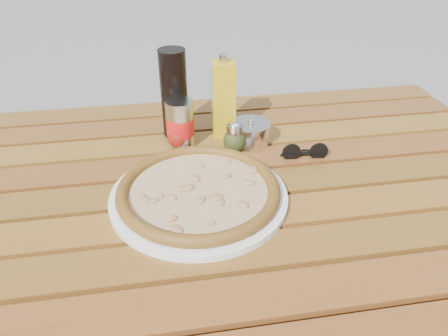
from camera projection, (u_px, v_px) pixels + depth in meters
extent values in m
cube|color=#3B1C0D|center=(6.00, 237.00, 1.39)|extent=(0.06, 0.06, 0.70)
cube|color=#371D0C|center=(383.00, 197.00, 1.56)|extent=(0.06, 0.06, 0.70)
cube|color=#361A0C|center=(225.00, 203.00, 0.96)|extent=(1.36, 0.86, 0.04)
cube|color=#55290F|center=(258.00, 302.00, 0.69)|extent=(1.40, 0.09, 0.03)
cube|color=#502D0E|center=(245.00, 257.00, 0.77)|extent=(1.40, 0.09, 0.03)
cube|color=#5A320F|center=(234.00, 220.00, 0.86)|extent=(1.40, 0.09, 0.03)
cube|color=#4F2D0D|center=(226.00, 190.00, 0.94)|extent=(1.40, 0.09, 0.03)
cube|color=#52280E|center=(218.00, 165.00, 1.03)|extent=(1.40, 0.09, 0.03)
cube|color=#59360F|center=(212.00, 144.00, 1.11)|extent=(1.40, 0.09, 0.03)
cube|color=#51290E|center=(207.00, 126.00, 1.19)|extent=(1.40, 0.09, 0.03)
cube|color=#512C0E|center=(202.00, 110.00, 1.28)|extent=(1.40, 0.09, 0.03)
cylinder|color=white|center=(199.00, 197.00, 0.89)|extent=(0.37, 0.37, 0.01)
cylinder|color=beige|center=(199.00, 192.00, 0.88)|extent=(0.35, 0.35, 0.01)
torus|color=black|center=(199.00, 190.00, 0.88)|extent=(0.37, 0.37, 0.03)
ellipsoid|color=#A32112|center=(179.00, 137.00, 1.05)|extent=(0.07, 0.07, 0.06)
cylinder|color=silver|center=(178.00, 125.00, 1.03)|extent=(0.05, 0.05, 0.02)
ellipsoid|color=silver|center=(178.00, 121.00, 1.03)|extent=(0.05, 0.05, 0.02)
ellipsoid|color=#3C441B|center=(235.00, 141.00, 1.03)|extent=(0.06, 0.06, 0.06)
cylinder|color=silver|center=(235.00, 128.00, 1.02)|extent=(0.04, 0.04, 0.02)
ellipsoid|color=silver|center=(235.00, 125.00, 1.01)|extent=(0.04, 0.04, 0.02)
cylinder|color=black|center=(174.00, 94.00, 1.07)|extent=(0.08, 0.08, 0.22)
cylinder|color=silver|center=(180.00, 124.00, 1.04)|extent=(0.08, 0.08, 0.12)
cylinder|color=red|center=(180.00, 126.00, 1.04)|extent=(0.08, 0.08, 0.04)
cube|color=gold|center=(223.00, 100.00, 1.07)|extent=(0.06, 0.06, 0.19)
cylinder|color=silver|center=(223.00, 58.00, 1.02)|extent=(0.02, 0.02, 0.02)
cylinder|color=silver|center=(250.00, 135.00, 1.06)|extent=(0.11, 0.11, 0.05)
cylinder|color=silver|center=(251.00, 124.00, 1.05)|extent=(0.11, 0.11, 0.01)
sphere|color=silver|center=(251.00, 121.00, 1.04)|extent=(0.02, 0.02, 0.01)
cylinder|color=black|center=(292.00, 152.00, 1.01)|extent=(0.04, 0.01, 0.04)
cylinder|color=black|center=(319.00, 151.00, 1.02)|extent=(0.04, 0.01, 0.04)
cube|color=black|center=(305.00, 150.00, 1.01)|extent=(0.02, 0.01, 0.00)
cube|color=black|center=(299.00, 155.00, 1.03)|extent=(0.09, 0.01, 0.00)
cube|color=black|center=(307.00, 153.00, 1.04)|extent=(0.09, 0.01, 0.00)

